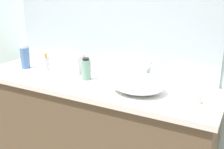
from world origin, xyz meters
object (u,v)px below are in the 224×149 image
(soap_dispenser, at_px, (46,63))
(tissue_box, at_px, (74,63))
(sink_basin, at_px, (138,83))
(lotion_bottle, at_px, (25,57))
(perfume_bottle, at_px, (86,69))
(candle_jar, at_px, (196,99))

(soap_dispenser, relative_size, tissue_box, 0.81)
(sink_basin, relative_size, tissue_box, 1.93)
(soap_dispenser, relative_size, lotion_bottle, 0.76)
(sink_basin, bearing_deg, perfume_bottle, 173.34)
(lotion_bottle, bearing_deg, tissue_box, 11.38)
(soap_dispenser, distance_m, tissue_box, 0.24)
(sink_basin, xyz_separation_m, tissue_box, (-0.57, 0.14, 0.02))
(tissue_box, bearing_deg, candle_jar, -8.84)
(candle_jar, bearing_deg, perfume_bottle, 176.02)
(lotion_bottle, height_order, tissue_box, lotion_bottle)
(sink_basin, xyz_separation_m, lotion_bottle, (-0.99, 0.06, 0.04))
(perfume_bottle, bearing_deg, lotion_bottle, 179.26)
(sink_basin, bearing_deg, lotion_bottle, 176.80)
(sink_basin, distance_m, tissue_box, 0.59)
(soap_dispenser, bearing_deg, perfume_bottle, -6.22)
(soap_dispenser, bearing_deg, lotion_bottle, -169.06)
(perfume_bottle, xyz_separation_m, candle_jar, (0.76, -0.05, -0.05))
(lotion_bottle, xyz_separation_m, candle_jar, (1.34, -0.06, -0.07))
(sink_basin, bearing_deg, soap_dispenser, 173.56)
(soap_dispenser, bearing_deg, candle_jar, -4.75)
(soap_dispenser, xyz_separation_m, tissue_box, (0.23, 0.05, 0.02))
(sink_basin, distance_m, lotion_bottle, 0.99)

